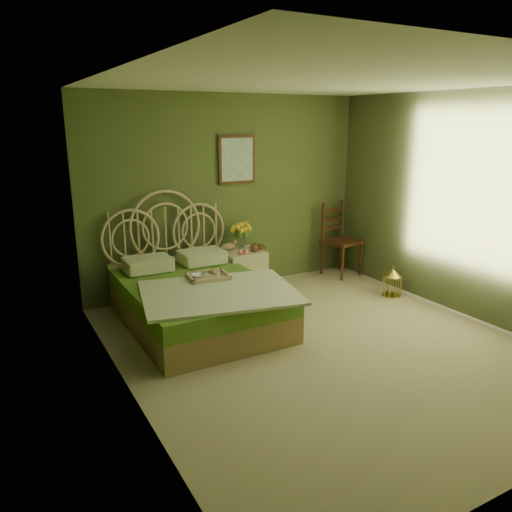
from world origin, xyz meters
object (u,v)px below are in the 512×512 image
chair (338,235)px  nightstand (242,266)px  birdcage (392,283)px  bed (197,297)px

chair → nightstand: bearing=171.9°
chair → birdcage: 1.25m
nightstand → bed: bearing=-143.4°
bed → birdcage: size_ratio=6.22×
chair → bed: bearing=-174.0°
chair → birdcage: bearing=-100.6°
chair → birdcage: size_ratio=2.98×
bed → chair: bed is taller
nightstand → chair: bearing=2.5°
bed → birdcage: bearing=-8.6°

